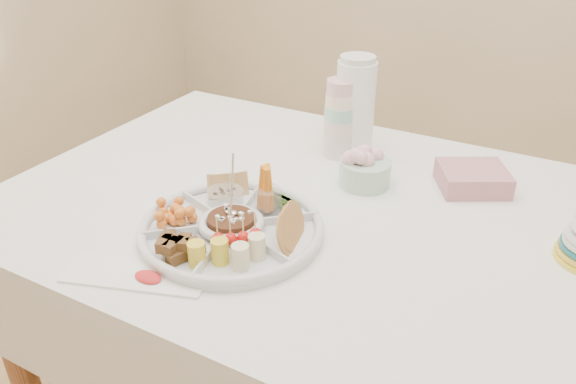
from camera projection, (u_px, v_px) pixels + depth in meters
The scene contains 14 objects.
dining_table at pixel (323, 332), 1.47m from camera, with size 1.52×1.02×0.76m, color white.
party_tray at pixel (232, 226), 1.17m from camera, with size 0.38×0.38×0.04m, color white.
bean_dip at pixel (231, 223), 1.17m from camera, with size 0.10×0.10×0.04m, color #512D20.
tortillas at pixel (291, 228), 1.13m from camera, with size 0.10×0.10×0.06m, color #925B2B, non-canonical shape.
carrot_cucumber at pixel (278, 189), 1.23m from camera, with size 0.12×0.12×0.11m, color orange, non-canonical shape.
pita_raisins at pixel (224, 188), 1.27m from camera, with size 0.11×0.11×0.06m, color tan, non-canonical shape.
cherries at pixel (175, 211), 1.20m from camera, with size 0.10×0.10×0.04m, color orange, non-canonical shape.
granola_chunks at pixel (178, 245), 1.09m from camera, with size 0.11×0.11×0.05m, color brown, non-canonical shape.
banana_tomato at pixel (240, 246), 1.04m from camera, with size 0.11×0.11×0.09m, color #D7B252, non-canonical shape.
cup_stack at pixel (340, 113), 1.47m from camera, with size 0.09×0.09×0.24m, color #D3EDBE.
thermos at pixel (355, 105), 1.48m from camera, with size 0.10×0.10×0.27m, color white.
flower_bowl at pixel (365, 167), 1.36m from camera, with size 0.13×0.13×0.09m, color #ACE3BD.
napkin_stack at pixel (473, 178), 1.35m from camera, with size 0.16×0.14×0.05m, color #BD7A84.
placemat at pixel (136, 275), 1.06m from camera, with size 0.27×0.09×0.01m, color white.
Camera 1 is at (0.45, -1.01, 1.41)m, focal length 35.00 mm.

